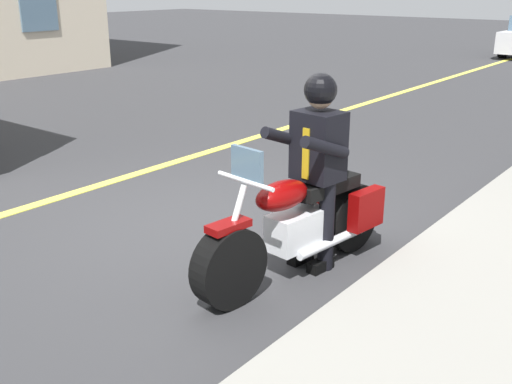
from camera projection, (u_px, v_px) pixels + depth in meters
The scene contains 4 objects.
ground_plane at pixel (206, 227), 6.39m from camera, with size 80.00×80.00×0.00m, color #333335.
lane_center_stripe at pixel (89, 188), 7.56m from camera, with size 60.00×0.16×0.01m, color #E5DB4C.
motorcycle_main at pixel (301, 224), 5.26m from camera, with size 2.22×0.77×1.26m.
rider_main at pixel (317, 156), 5.20m from camera, with size 0.67×0.61×1.74m.
Camera 1 is at (4.32, 4.08, 2.44)m, focal length 42.38 mm.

